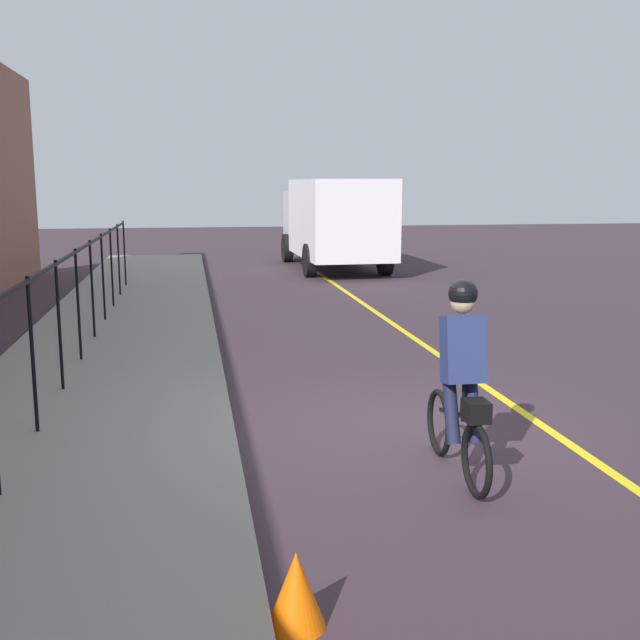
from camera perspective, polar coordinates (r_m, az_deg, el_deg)
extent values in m
plane|color=#372932|center=(8.41, 6.04, -8.23)|extent=(80.00, 80.00, 0.00)
cube|color=yellow|center=(8.96, 16.02, -7.39)|extent=(36.00, 0.12, 0.01)
cube|color=gray|center=(8.18, -17.82, -8.66)|extent=(40.00, 3.20, 0.15)
cylinder|color=black|center=(8.19, -20.75, -2.46)|extent=(0.04, 0.04, 1.60)
cylinder|color=black|center=(9.78, -18.97, -0.38)|extent=(0.04, 0.04, 1.60)
cylinder|color=black|center=(11.38, -17.68, 1.12)|extent=(0.04, 0.04, 1.60)
cylinder|color=black|center=(13.00, -16.71, 2.24)|extent=(0.04, 0.04, 1.60)
cylinder|color=black|center=(14.62, -15.96, 3.12)|extent=(0.04, 0.04, 1.60)
cylinder|color=black|center=(16.25, -15.35, 3.82)|extent=(0.04, 0.04, 1.60)
cylinder|color=black|center=(17.88, -14.86, 4.39)|extent=(0.04, 0.04, 1.60)
cylinder|color=black|center=(19.51, -14.45, 4.87)|extent=(0.04, 0.04, 1.60)
cube|color=black|center=(8.87, -20.07, 3.43)|extent=(21.40, 0.04, 0.04)
torus|color=black|center=(7.65, 8.91, -7.59)|extent=(0.66, 0.07, 0.66)
torus|color=black|center=(6.71, 11.64, -10.25)|extent=(0.66, 0.07, 0.66)
cube|color=black|center=(7.10, 10.25, -6.93)|extent=(0.93, 0.06, 0.24)
cylinder|color=black|center=(6.92, 10.69, -6.10)|extent=(0.03, 0.03, 0.35)
cube|color=navy|center=(6.85, 10.68, -2.16)|extent=(0.35, 0.37, 0.63)
sphere|color=tan|center=(6.82, 10.66, 1.38)|extent=(0.22, 0.22, 0.22)
sphere|color=black|center=(6.81, 10.68, 1.96)|extent=(0.26, 0.26, 0.26)
cylinder|color=#191E38|center=(6.93, 9.81, -6.47)|extent=(0.34, 0.13, 0.65)
cylinder|color=#191E38|center=(6.99, 11.37, -6.37)|extent=(0.34, 0.13, 0.65)
cube|color=black|center=(6.62, 11.63, -6.69)|extent=(0.24, 0.20, 0.18)
cube|color=white|center=(23.06, 1.51, 7.65)|extent=(4.81, 2.50, 2.30)
cube|color=silver|center=(26.42, -0.10, 7.54)|extent=(1.87, 2.25, 1.90)
cylinder|color=black|center=(26.16, -2.46, 5.42)|extent=(0.97, 0.32, 0.96)
cylinder|color=black|center=(26.58, 2.34, 5.49)|extent=(0.97, 0.32, 0.96)
cylinder|color=black|center=(21.89, -0.77, 4.50)|extent=(0.97, 0.32, 0.96)
cylinder|color=black|center=(22.39, 4.90, 4.59)|extent=(0.97, 0.32, 0.96)
cone|color=#F96107|center=(4.85, -1.80, -19.55)|extent=(0.36, 0.36, 0.48)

